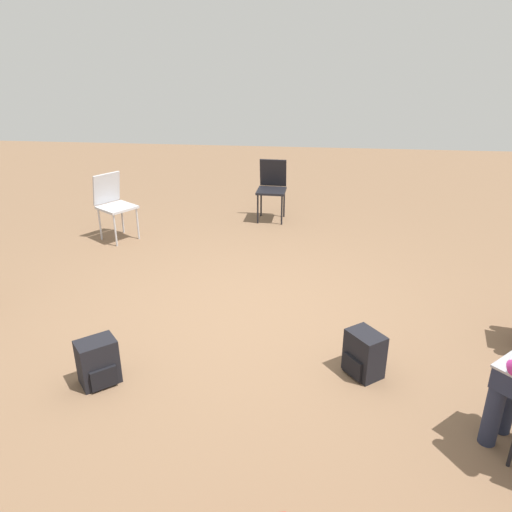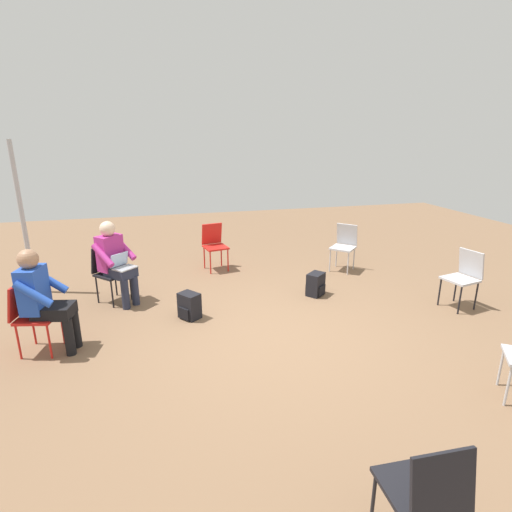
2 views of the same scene
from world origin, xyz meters
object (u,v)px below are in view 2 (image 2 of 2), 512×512
object	(u,v)px
chair_east	(426,492)
chair_west	(214,243)
chair_northwest	(344,244)
backpack_by_empty_chair	(190,307)
chair_south	(31,312)
chair_southwest	(109,270)
backpack_near_laptop_user	(316,286)
person_in_blue	(43,296)
person_with_laptop	(115,259)
chair_north	(464,275)

from	to	relation	value
chair_east	chair_west	bearing A→B (deg)	95.78
chair_northwest	backpack_by_empty_chair	size ratio (longest dim) A/B	2.36
chair_west	chair_northwest	size ratio (longest dim) A/B	1.00
chair_south	chair_northwest	xyz separation A→B (m)	(-1.80, 4.79, 0.00)
chair_southwest	backpack_by_empty_chair	distance (m)	1.46
chair_south	backpack_near_laptop_user	distance (m)	3.90
chair_south	backpack_by_empty_chair	world-z (taller)	chair_south
chair_southwest	chair_northwest	size ratio (longest dim) A/B	1.00
chair_southwest	person_in_blue	distance (m)	1.51
chair_southwest	chair_northwest	distance (m)	4.09
chair_south	backpack_by_empty_chair	distance (m)	1.90
backpack_near_laptop_user	chair_northwest	bearing A→B (deg)	136.37
chair_northwest	person_in_blue	size ratio (longest dim) A/B	0.69
chair_southwest	person_with_laptop	size ratio (longest dim) A/B	0.69
chair_northwest	backpack_by_empty_chair	bearing A→B (deg)	69.74
chair_south	backpack_near_laptop_user	xyz separation A→B (m)	(-0.77, 3.81, -0.34)
chair_north	person_with_laptop	size ratio (longest dim) A/B	0.69
chair_north	chair_south	distance (m)	5.70
chair_northwest	chair_southwest	bearing A→B (deg)	51.57
chair_west	chair_northwest	bearing A→B (deg)	153.13
chair_northwest	person_in_blue	bearing A→B (deg)	66.88
chair_north	chair_east	distance (m)	4.16
chair_south	person_with_laptop	world-z (taller)	person_with_laptop
chair_southwest	backpack_by_empty_chair	size ratio (longest dim) A/B	2.36
chair_north	chair_northwest	xyz separation A→B (m)	(-1.96, -0.91, 0.00)
chair_south	chair_east	xyz separation A→B (m)	(3.18, 2.83, 0.00)
chair_southwest	person_in_blue	bearing A→B (deg)	24.59
chair_north	chair_south	xyz separation A→B (m)	(-0.16, -5.70, 0.00)
chair_southwest	chair_east	xyz separation A→B (m)	(4.52, 2.10, 0.00)
chair_south	chair_west	bearing A→B (deg)	146.83
backpack_by_empty_chair	chair_northwest	bearing A→B (deg)	114.51
chair_east	person_in_blue	size ratio (longest dim) A/B	0.69
chair_southwest	backpack_by_empty_chair	world-z (taller)	chair_southwest
backpack_near_laptop_user	backpack_by_empty_chair	distance (m)	2.02
chair_east	backpack_by_empty_chair	world-z (taller)	chair_east
person_with_laptop	person_in_blue	distance (m)	1.43
chair_southwest	backpack_near_laptop_user	bearing A→B (deg)	126.04
chair_northwest	person_with_laptop	world-z (taller)	person_with_laptop
backpack_by_empty_chair	person_in_blue	bearing A→B (deg)	-73.80
chair_north	chair_southwest	world-z (taller)	same
chair_north	chair_east	xyz separation A→B (m)	(3.01, -2.87, 0.00)
chair_south	person_with_laptop	size ratio (longest dim) A/B	0.69
chair_southwest	chair_east	bearing A→B (deg)	71.55
chair_southwest	person_in_blue	world-z (taller)	person_in_blue
chair_west	backpack_by_empty_chair	size ratio (longest dim) A/B	2.36
chair_northwest	person_with_laptop	bearing A→B (deg)	53.52
chair_west	chair_northwest	world-z (taller)	same
chair_west	person_with_laptop	size ratio (longest dim) A/B	0.69
chair_west	backpack_near_laptop_user	xyz separation A→B (m)	(1.67, 1.34, -0.34)
chair_north	chair_east	bearing A→B (deg)	124.97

